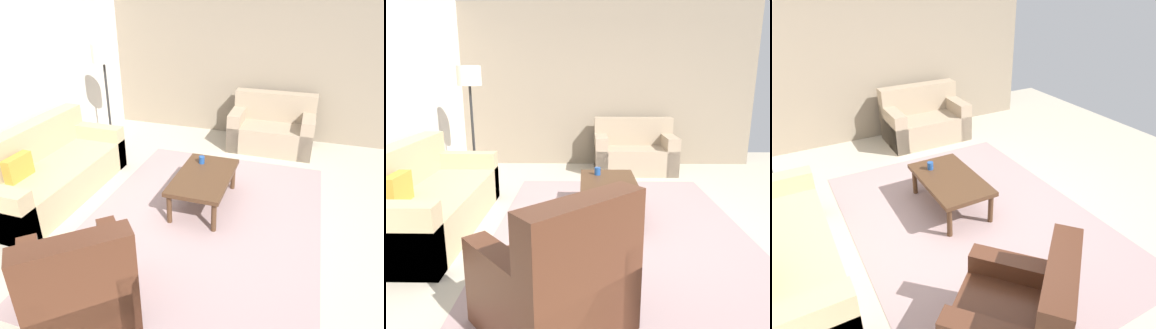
% 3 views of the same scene
% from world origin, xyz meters
% --- Properties ---
extents(ground_plane, '(8.00, 8.00, 0.00)m').
position_xyz_m(ground_plane, '(0.00, 0.00, 0.00)').
color(ground_plane, '#B2A893').
extents(stone_feature_panel, '(0.12, 5.20, 2.80)m').
position_xyz_m(stone_feature_panel, '(3.00, 0.00, 1.40)').
color(stone_feature_panel, gray).
rests_on(stone_feature_panel, ground_plane).
extents(area_rug, '(3.58, 2.60, 0.01)m').
position_xyz_m(area_rug, '(0.00, 0.00, 0.00)').
color(area_rug, gray).
rests_on(area_rug, ground_plane).
extents(couch_main, '(2.11, 0.93, 0.88)m').
position_xyz_m(couch_main, '(0.03, 2.09, 0.30)').
color(couch_main, tan).
rests_on(couch_main, ground_plane).
extents(couch_loveseat, '(0.81, 1.33, 0.88)m').
position_xyz_m(couch_loveseat, '(2.48, -0.47, 0.30)').
color(couch_loveseat, gray).
rests_on(couch_loveseat, ground_plane).
extents(armchair_leather, '(1.13, 1.13, 0.95)m').
position_xyz_m(armchair_leather, '(-1.55, 0.53, 0.31)').
color(armchair_leather, '#4C2819').
rests_on(armchair_leather, ground_plane).
extents(coffee_table, '(1.10, 0.64, 0.41)m').
position_xyz_m(coffee_table, '(0.40, 0.10, 0.36)').
color(coffee_table, '#472D1C').
rests_on(coffee_table, ground_plane).
extents(cup, '(0.07, 0.07, 0.09)m').
position_xyz_m(cup, '(0.69, 0.21, 0.46)').
color(cup, '#1E478C').
rests_on(cup, coffee_table).
extents(lamp_standing, '(0.32, 0.32, 1.71)m').
position_xyz_m(lamp_standing, '(1.39, 1.92, 1.41)').
color(lamp_standing, black).
rests_on(lamp_standing, ground_plane).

